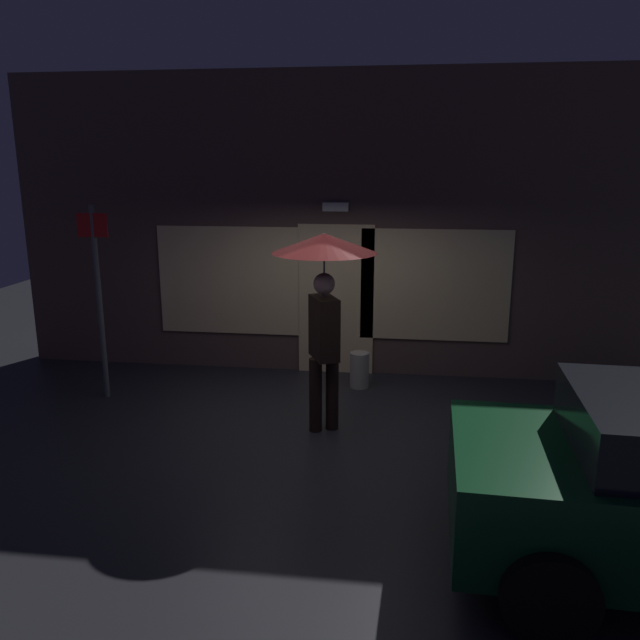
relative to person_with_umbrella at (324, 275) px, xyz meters
The scene contains 5 objects.
ground_plane 1.84m from the person_with_umbrella, 151.06° to the right, with size 18.00×18.00×0.00m, color #26262B.
building_facade 2.31m from the person_with_umbrella, 92.39° to the left, with size 9.55×0.48×4.31m.
person_with_umbrella is the anchor object (origin of this frame).
street_sign_post 3.12m from the person_with_umbrella, 167.07° to the left, with size 0.40×0.07×2.54m.
sidewalk_bollard 2.21m from the person_with_umbrella, 78.48° to the left, with size 0.26×0.26×0.50m, color #B2A899.
Camera 1 is at (0.95, -6.81, 3.04)m, focal length 35.55 mm.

